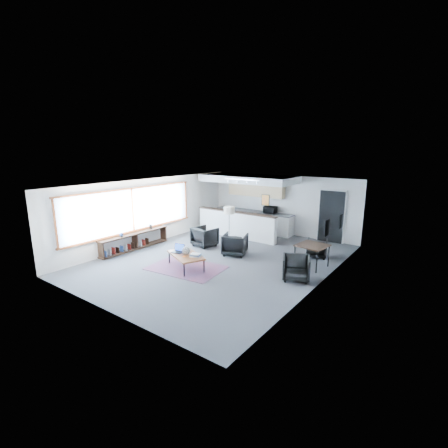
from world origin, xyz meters
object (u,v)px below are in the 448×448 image
Objects in this scene: dining_chair_near at (296,269)px; ceramic_pot at (186,250)px; floor_lamp at (229,212)px; coffee_table at (186,255)px; dining_chair_far at (317,249)px; laptop at (179,250)px; microwave at (270,209)px; book_stack at (196,255)px; dining_table at (312,247)px; armchair_left at (205,236)px; armchair_right at (235,243)px.

ceramic_pot is at bearing 176.09° from dining_chair_near.
ceramic_pot is 0.18× the size of floor_lamp.
coffee_table is 4.63m from dining_chair_far.
laptop is at bearing -162.58° from coffee_table.
laptop is at bearing 173.20° from dining_chair_near.
dining_chair_near is at bearing -53.31° from microwave.
dining_table is at bearing 41.54° from book_stack.
dining_chair_near is at bearing 175.66° from armchair_left.
floor_lamp is (-0.50, 3.05, 0.72)m from ceramic_pot.
dining_chair_far is at bearing 35.38° from laptop.
floor_lamp is (-0.11, 3.00, 0.78)m from laptop.
microwave is (-0.36, 5.44, 0.61)m from book_stack.
armchair_right reaches higher than dining_table.
dining_table is (2.79, 2.47, 0.17)m from book_stack.
floor_lamp reaches higher than dining_chair_far.
armchair_right is at bearing 13.49° from dining_chair_far.
armchair_left is 4.24m from dining_chair_far.
ceramic_pot is at bearing -90.27° from microwave.
coffee_table is 4.06m from dining_table.
microwave reaches higher than book_stack.
armchair_right is 1.43× the size of dining_chair_far.
microwave is (0.01, 5.47, 0.52)m from ceramic_pot.
coffee_table is at bearing -176.94° from book_stack.
floor_lamp is (-0.87, 3.02, 0.81)m from book_stack.
microwave is (1.10, 3.24, 0.70)m from armchair_left.
coffee_table is at bearing -18.53° from laptop.
laptop is 1.49× the size of ceramic_pot.
coffee_table is 1.63× the size of dining_table.
dining_table is (4.25, 0.27, 0.26)m from armchair_left.
ceramic_pot reaches higher than book_stack.
laptop is 0.40m from ceramic_pot.
coffee_table is 2.91× the size of microwave.
armchair_left reaches higher than dining_table.
dining_table is 4.35m from microwave.
dining_chair_far is (3.44, 0.50, -1.02)m from floor_lamp.
dining_chair_near reaches higher than book_stack.
laptop is 1.02× the size of book_stack.
dining_chair_near is (3.69, -1.82, -0.99)m from floor_lamp.
coffee_table is 1.06× the size of floor_lamp.
armchair_right is at bearing 55.97° from laptop.
ceramic_pot reaches higher than dining_chair_near.
dining_table is at bearing 23.52° from laptop.
book_stack is (0.37, 0.03, -0.09)m from ceramic_pot.
armchair_right is 1.53× the size of microwave.
book_stack is 2.04m from armchair_right.
armchair_right is at bearing 101.41° from coffee_table.
book_stack is (0.76, -0.03, -0.03)m from laptop.
armchair_right is at bearing -82.63° from microwave.
ceramic_pot is at bearing 124.81° from armchair_left.
book_stack is 0.26× the size of floor_lamp.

